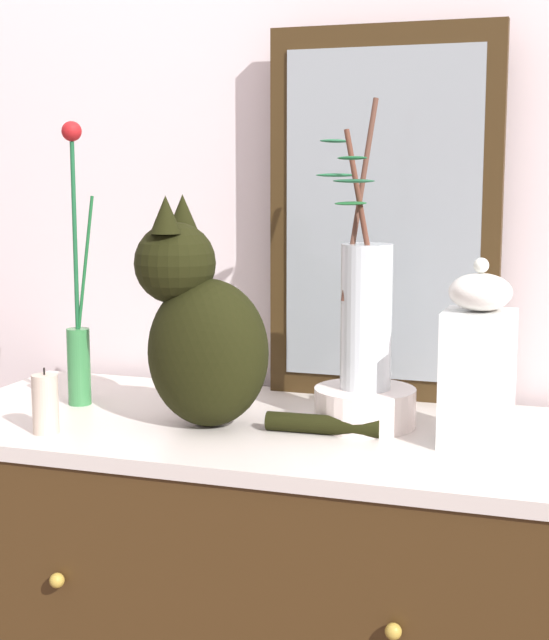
{
  "coord_description": "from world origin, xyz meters",
  "views": [
    {
      "loc": [
        0.52,
        -1.53,
        1.37
      ],
      "look_at": [
        0.0,
        0.0,
        1.12
      ],
      "focal_mm": 54.57,
      "sensor_mm": 36.0,
      "label": 1
    }
  ],
  "objects_px": {
    "mirror_leaning": "(383,216)",
    "bowl_porcelain": "(365,407)",
    "cat_sitting": "(202,331)",
    "vase_glass_clear": "(365,309)",
    "candle_pillar": "(45,404)",
    "jar_lidded_porcelain": "(478,362)",
    "vase_slim_green": "(78,324)"
  },
  "relations": [
    {
      "from": "cat_sitting",
      "to": "vase_slim_green",
      "type": "xyz_separation_m",
      "value": [
        -0.27,
        0.06,
        -0.01
      ]
    },
    {
      "from": "cat_sitting",
      "to": "vase_slim_green",
      "type": "height_order",
      "value": "vase_slim_green"
    },
    {
      "from": "candle_pillar",
      "to": "bowl_porcelain",
      "type": "bearing_deg",
      "value": 23.69
    },
    {
      "from": "bowl_porcelain",
      "to": "candle_pillar",
      "type": "relative_size",
      "value": 1.57
    },
    {
      "from": "mirror_leaning",
      "to": "candle_pillar",
      "type": "bearing_deg",
      "value": -137.88
    },
    {
      "from": "bowl_porcelain",
      "to": "vase_glass_clear",
      "type": "distance_m",
      "value": 0.17
    },
    {
      "from": "bowl_porcelain",
      "to": "vase_glass_clear",
      "type": "height_order",
      "value": "vase_glass_clear"
    },
    {
      "from": "candle_pillar",
      "to": "cat_sitting",
      "type": "bearing_deg",
      "value": 30.02
    },
    {
      "from": "bowl_porcelain",
      "to": "vase_glass_clear",
      "type": "relative_size",
      "value": 0.36
    },
    {
      "from": "mirror_leaning",
      "to": "cat_sitting",
      "type": "distance_m",
      "value": 0.42
    },
    {
      "from": "vase_glass_clear",
      "to": "candle_pillar",
      "type": "height_order",
      "value": "vase_glass_clear"
    },
    {
      "from": "vase_slim_green",
      "to": "candle_pillar",
      "type": "distance_m",
      "value": 0.23
    },
    {
      "from": "mirror_leaning",
      "to": "vase_glass_clear",
      "type": "distance_m",
      "value": 0.26
    },
    {
      "from": "candle_pillar",
      "to": "jar_lidded_porcelain",
      "type": "bearing_deg",
      "value": 12.92
    },
    {
      "from": "mirror_leaning",
      "to": "jar_lidded_porcelain",
      "type": "height_order",
      "value": "mirror_leaning"
    },
    {
      "from": "cat_sitting",
      "to": "vase_glass_clear",
      "type": "height_order",
      "value": "vase_glass_clear"
    },
    {
      "from": "vase_slim_green",
      "to": "jar_lidded_porcelain",
      "type": "height_order",
      "value": "vase_slim_green"
    },
    {
      "from": "vase_slim_green",
      "to": "vase_glass_clear",
      "type": "distance_m",
      "value": 0.54
    },
    {
      "from": "jar_lidded_porcelain",
      "to": "candle_pillar",
      "type": "distance_m",
      "value": 0.7
    },
    {
      "from": "cat_sitting",
      "to": "bowl_porcelain",
      "type": "xyz_separation_m",
      "value": [
        0.26,
        0.08,
        -0.13
      ]
    },
    {
      "from": "mirror_leaning",
      "to": "bowl_porcelain",
      "type": "bearing_deg",
      "value": -84.54
    },
    {
      "from": "cat_sitting",
      "to": "jar_lidded_porcelain",
      "type": "bearing_deg",
      "value": 3.26
    },
    {
      "from": "mirror_leaning",
      "to": "cat_sitting",
      "type": "xyz_separation_m",
      "value": [
        -0.24,
        -0.29,
        -0.18
      ]
    },
    {
      "from": "mirror_leaning",
      "to": "bowl_porcelain",
      "type": "height_order",
      "value": "mirror_leaning"
    },
    {
      "from": "candle_pillar",
      "to": "vase_glass_clear",
      "type": "bearing_deg",
      "value": 23.68
    },
    {
      "from": "candle_pillar",
      "to": "vase_slim_green",
      "type": "bearing_deg",
      "value": 103.82
    },
    {
      "from": "jar_lidded_porcelain",
      "to": "cat_sitting",
      "type": "bearing_deg",
      "value": -176.74
    },
    {
      "from": "vase_slim_green",
      "to": "bowl_porcelain",
      "type": "bearing_deg",
      "value": 2.06
    },
    {
      "from": "bowl_porcelain",
      "to": "cat_sitting",
      "type": "bearing_deg",
      "value": -162.29
    },
    {
      "from": "mirror_leaning",
      "to": "vase_slim_green",
      "type": "distance_m",
      "value": 0.6
    },
    {
      "from": "vase_glass_clear",
      "to": "jar_lidded_porcelain",
      "type": "distance_m",
      "value": 0.21
    },
    {
      "from": "vase_slim_green",
      "to": "candle_pillar",
      "type": "height_order",
      "value": "vase_slim_green"
    }
  ]
}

